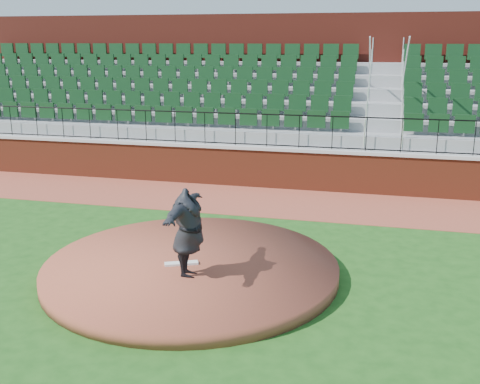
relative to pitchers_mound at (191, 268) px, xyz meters
name	(u,v)px	position (x,y,z in m)	size (l,w,h in m)	color
ground	(222,274)	(0.59, 0.14, -0.12)	(90.00, 90.00, 0.00)	#1A4A15
warning_track	(272,201)	(0.59, 5.54, -0.12)	(34.00, 3.20, 0.01)	brown
field_wall	(282,169)	(0.59, 7.14, 0.47)	(34.00, 0.35, 1.20)	maroon
wall_cap	(283,149)	(0.59, 7.14, 1.12)	(34.00, 0.45, 0.10)	#B7B7B7
wall_railing	(283,131)	(0.59, 7.14, 1.67)	(34.00, 0.05, 1.00)	black
seating_stands	(296,105)	(0.59, 9.86, 2.18)	(34.00, 5.10, 4.60)	gray
concourse_wall	(307,86)	(0.59, 12.66, 2.62)	(34.00, 0.50, 5.50)	maroon
pitchers_mound	(191,268)	(0.00, 0.00, 0.00)	(5.82, 5.82, 0.25)	brown
pitching_rubber	(181,263)	(-0.15, -0.17, 0.15)	(0.65, 0.16, 0.04)	white
pitcher	(188,233)	(0.17, -0.64, 0.97)	(2.08, 0.57, 1.69)	black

